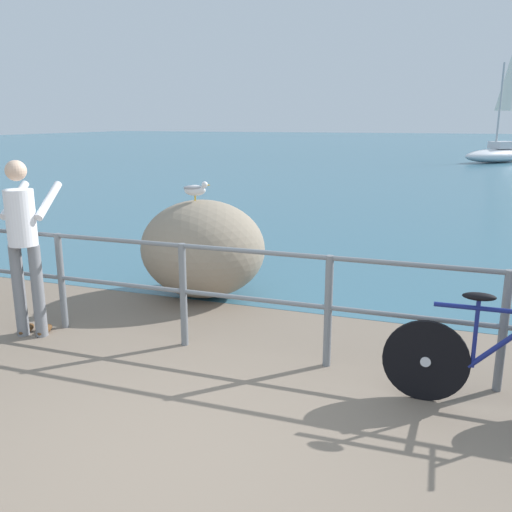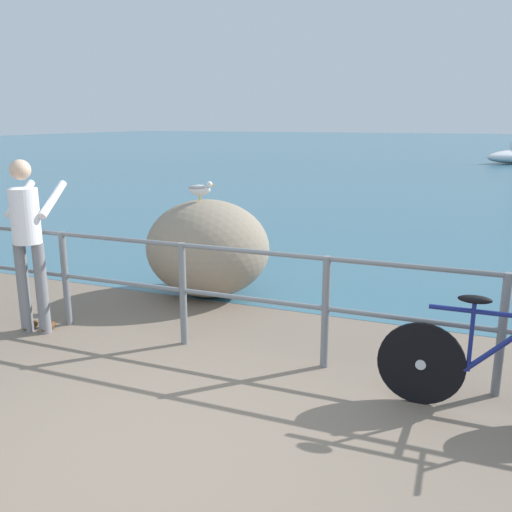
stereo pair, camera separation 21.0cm
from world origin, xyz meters
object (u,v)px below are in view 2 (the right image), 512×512
Objects in this scene: seagull at (200,189)px; person_at_railing at (29,239)px; breakwater_boulder_main at (208,248)px; bicycle at (496,367)px.

person_at_railing is at bearing -135.01° from seagull.
bicycle is at bearing -29.47° from breakwater_boulder_main.
breakwater_boulder_main is (-3.27, 1.85, 0.21)m from bicycle.
seagull reaches higher than breakwater_boulder_main.
bicycle is 0.96× the size of person_at_railing.
bicycle is 4.42m from person_at_railing.
seagull is at bearing 150.94° from bicycle.
breakwater_boulder_main is at bearing -45.06° from person_at_railing.
breakwater_boulder_main is (1.10, 1.78, -0.39)m from person_at_railing.
person_at_railing is at bearing -121.81° from breakwater_boulder_main.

